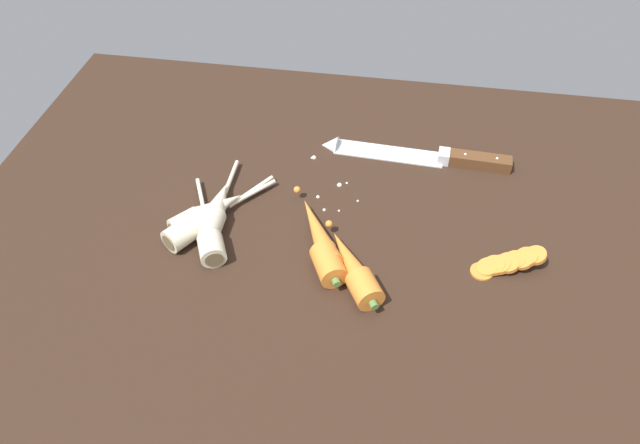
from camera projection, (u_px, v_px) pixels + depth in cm
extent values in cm
cube|color=#332116|center=(322.00, 228.00, 101.65)|extent=(120.00, 90.00, 4.00)
cube|color=silver|center=(389.00, 153.00, 112.42)|extent=(20.20, 5.41, 0.50)
cone|color=silver|center=(329.00, 145.00, 114.10)|extent=(3.20, 4.11, 3.96)
cube|color=silver|center=(444.00, 156.00, 110.33)|extent=(2.15, 3.04, 2.20)
cube|color=brown|center=(480.00, 161.00, 109.35)|extent=(11.13, 3.35, 2.20)
sphere|color=silver|center=(465.00, 154.00, 108.99)|extent=(0.50, 0.50, 0.50)
sphere|color=silver|center=(497.00, 158.00, 108.16)|extent=(0.50, 0.50, 0.50)
cylinder|color=orange|center=(329.00, 264.00, 90.62)|extent=(6.50, 7.37, 4.20)
cone|color=orange|center=(314.00, 230.00, 95.61)|extent=(10.15, 14.98, 3.99)
sphere|color=orange|center=(297.00, 190.00, 102.40)|extent=(1.20, 1.20, 1.20)
cylinder|color=#5B7F3D|center=(336.00, 282.00, 88.14)|extent=(1.52, 1.43, 1.20)
cylinder|color=orange|center=(365.00, 289.00, 87.29)|extent=(6.13, 6.41, 4.20)
cone|color=orange|center=(349.00, 260.00, 91.24)|extent=(9.46, 12.33, 3.99)
sphere|color=orange|center=(329.00, 224.00, 96.62)|extent=(1.20, 1.20, 1.20)
cylinder|color=#5B7F3D|center=(374.00, 305.00, 85.24)|extent=(1.54, 1.47, 1.20)
cylinder|color=beige|center=(186.00, 224.00, 96.70)|extent=(6.08, 6.16, 4.00)
cone|color=beige|center=(220.00, 206.00, 99.70)|extent=(8.27, 8.82, 3.80)
cylinder|color=beige|center=(254.00, 192.00, 103.41)|extent=(6.34, 7.35, 0.70)
cylinder|color=brown|center=(173.00, 231.00, 95.62)|extent=(2.34, 2.03, 2.80)
cylinder|color=beige|center=(212.00, 248.00, 93.00)|extent=(5.60, 5.94, 4.00)
cone|color=beige|center=(206.00, 220.00, 97.46)|extent=(6.95, 9.17, 3.80)
cylinder|color=beige|center=(201.00, 197.00, 102.65)|extent=(4.43, 8.49, 0.70)
cylinder|color=brown|center=(214.00, 260.00, 91.40)|extent=(2.67, 1.45, 2.80)
cylinder|color=beige|center=(211.00, 224.00, 96.71)|extent=(4.06, 4.56, 4.00)
cone|color=beige|center=(221.00, 198.00, 101.09)|extent=(3.91, 8.06, 3.80)
cylinder|color=beige|center=(231.00, 177.00, 106.21)|extent=(0.82, 8.67, 0.70)
cylinder|color=brown|center=(207.00, 234.00, 95.14)|extent=(2.80, 0.34, 2.80)
cylinder|color=beige|center=(182.00, 234.00, 95.22)|extent=(6.20, 6.57, 4.00)
cone|color=beige|center=(217.00, 210.00, 99.03)|extent=(8.25, 9.89, 3.80)
cylinder|color=beige|center=(251.00, 191.00, 103.58)|extent=(6.06, 8.84, 0.70)
cylinder|color=brown|center=(169.00, 243.00, 93.84)|extent=(2.51, 1.77, 2.80)
cylinder|color=orange|center=(482.00, 271.00, 92.00)|extent=(3.49, 3.49, 0.70)
cylinder|color=orange|center=(488.00, 267.00, 92.16)|extent=(3.43, 3.33, 2.02)
cylinder|color=orange|center=(494.00, 265.00, 92.12)|extent=(3.56, 3.45, 2.36)
cylinder|color=orange|center=(500.00, 265.00, 91.88)|extent=(3.45, 3.34, 2.14)
cylinder|color=orange|center=(508.00, 263.00, 91.81)|extent=(3.75, 3.65, 2.21)
cylinder|color=orange|center=(515.00, 260.00, 91.89)|extent=(3.40, 3.29, 2.03)
cylinder|color=orange|center=(522.00, 260.00, 91.58)|extent=(3.46, 3.35, 2.31)
cylinder|color=orange|center=(527.00, 257.00, 91.68)|extent=(3.54, 3.43, 2.13)
cylinder|color=orange|center=(536.00, 255.00, 91.59)|extent=(3.42, 3.31, 2.17)
sphere|color=silver|center=(314.00, 156.00, 111.48)|extent=(0.86, 0.86, 0.86)
sphere|color=silver|center=(324.00, 209.00, 101.73)|extent=(0.56, 0.56, 0.56)
sphere|color=silver|center=(339.00, 210.00, 101.64)|extent=(0.41, 0.41, 0.41)
sphere|color=silver|center=(358.00, 200.00, 103.35)|extent=(0.42, 0.42, 0.42)
sphere|color=silver|center=(347.00, 182.00, 106.61)|extent=(0.45, 0.45, 0.45)
sphere|color=silver|center=(318.00, 196.00, 103.97)|extent=(0.63, 0.63, 0.63)
sphere|color=silver|center=(312.00, 157.00, 111.58)|extent=(0.42, 0.42, 0.42)
sphere|color=silver|center=(339.00, 183.00, 106.06)|extent=(0.87, 0.87, 0.87)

